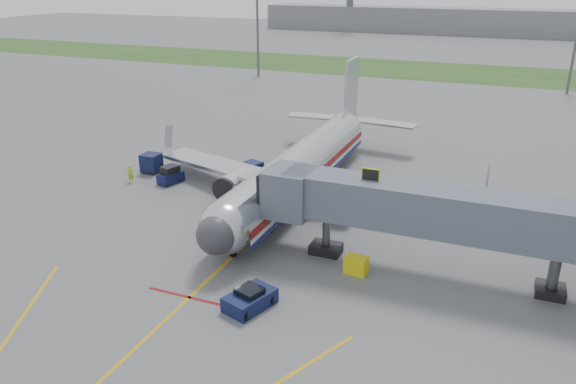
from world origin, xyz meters
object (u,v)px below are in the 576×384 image
at_px(pushback_tug, 250,299).
at_px(belt_loader, 235,217).
at_px(airliner, 300,166).
at_px(baggage_tug, 170,175).
at_px(ramp_worker, 131,174).

bearing_deg(pushback_tug, belt_loader, 121.65).
bearing_deg(airliner, baggage_tug, -170.16).
xyz_separation_m(airliner, pushback_tug, (4.00, -18.75, -2.10)).
relative_size(belt_loader, ramp_worker, 2.83).
xyz_separation_m(airliner, belt_loader, (-2.52, -8.18, -2.08)).
bearing_deg(pushback_tug, baggage_tug, 135.07).
distance_m(pushback_tug, ramp_worker, 25.37).
distance_m(pushback_tug, belt_loader, 12.42).
xyz_separation_m(pushback_tug, ramp_worker, (-20.28, 15.24, 0.31)).
bearing_deg(ramp_worker, baggage_tug, 2.59).
bearing_deg(baggage_tug, ramp_worker, -160.24).
height_order(airliner, belt_loader, airliner).
bearing_deg(pushback_tug, ramp_worker, 143.07).
distance_m(belt_loader, ramp_worker, 14.54).
height_order(baggage_tug, belt_loader, belt_loader).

